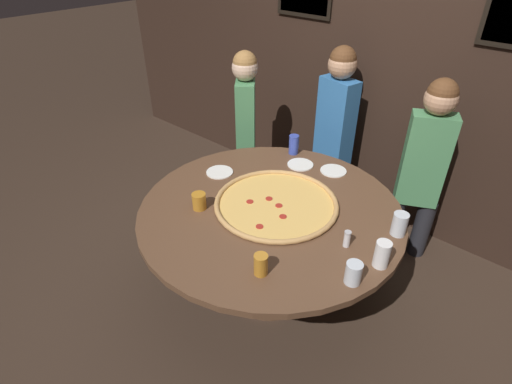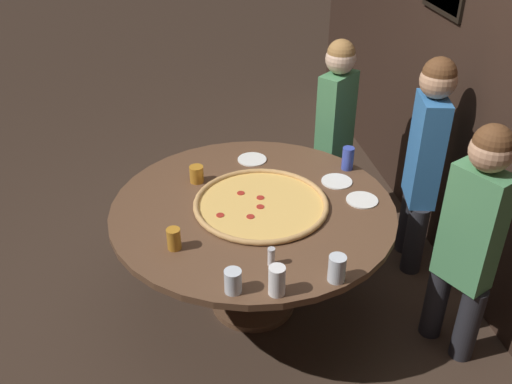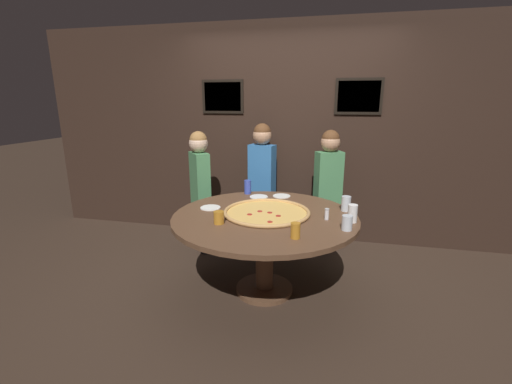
# 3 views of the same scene
# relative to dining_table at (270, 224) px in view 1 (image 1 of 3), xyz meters

# --- Properties ---
(ground_plane) EXTENTS (24.00, 24.00, 0.00)m
(ground_plane) POSITION_rel_dining_table_xyz_m (0.00, 0.00, -0.61)
(ground_plane) COLOR #38281E
(back_wall) EXTENTS (6.40, 0.08, 2.60)m
(back_wall) POSITION_rel_dining_table_xyz_m (0.00, 1.41, 0.69)
(back_wall) COLOR black
(back_wall) RESTS_ON ground_plane
(dining_table) EXTENTS (1.61, 1.61, 0.74)m
(dining_table) POSITION_rel_dining_table_xyz_m (0.00, 0.00, 0.00)
(dining_table) COLOR brown
(dining_table) RESTS_ON ground_plane
(giant_pizza) EXTENTS (0.77, 0.77, 0.03)m
(giant_pizza) POSITION_rel_dining_table_xyz_m (0.01, 0.04, 0.14)
(giant_pizza) COLOR #EAB75B
(giant_pizza) RESTS_ON dining_table
(drink_cup_far_left) EXTENTS (0.07, 0.07, 0.12)m
(drink_cup_far_left) POSITION_rel_dining_table_xyz_m (0.31, -0.46, 0.19)
(drink_cup_far_left) COLOR #BC7A23
(drink_cup_far_left) RESTS_ON dining_table
(drink_cup_centre_back) EXTENTS (0.08, 0.08, 0.12)m
(drink_cup_centre_back) POSITION_rel_dining_table_xyz_m (0.68, -0.21, 0.19)
(drink_cup_centre_back) COLOR silver
(drink_cup_centre_back) RESTS_ON dining_table
(drink_cup_front_edge) EXTENTS (0.08, 0.08, 0.14)m
(drink_cup_front_edge) POSITION_rel_dining_table_xyz_m (0.69, 0.28, 0.19)
(drink_cup_front_edge) COLOR silver
(drink_cup_front_edge) RESTS_ON dining_table
(drink_cup_beside_pizza) EXTENTS (0.09, 0.09, 0.10)m
(drink_cup_beside_pizza) POSITION_rel_dining_table_xyz_m (-0.32, -0.29, 0.18)
(drink_cup_beside_pizza) COLOR #BC7A23
(drink_cup_beside_pizza) RESTS_ON dining_table
(drink_cup_far_right) EXTENTS (0.08, 0.08, 0.15)m
(drink_cup_far_right) POSITION_rel_dining_table_xyz_m (0.73, -0.02, 0.20)
(drink_cup_far_right) COLOR white
(drink_cup_far_right) RESTS_ON dining_table
(drink_cup_by_shaker) EXTENTS (0.07, 0.07, 0.15)m
(drink_cup_by_shaker) POSITION_rel_dining_table_xyz_m (-0.32, 0.65, 0.20)
(drink_cup_by_shaker) COLOR #384CB7
(drink_cup_by_shaker) RESTS_ON dining_table
(white_plate_near_front) EXTENTS (0.19, 0.19, 0.01)m
(white_plate_near_front) POSITION_rel_dining_table_xyz_m (-0.17, 0.54, 0.13)
(white_plate_near_front) COLOR white
(white_plate_near_front) RESTS_ON dining_table
(white_plate_left_side) EXTENTS (0.19, 0.19, 0.01)m
(white_plate_left_side) POSITION_rel_dining_table_xyz_m (-0.53, 0.09, 0.13)
(white_plate_left_side) COLOR white
(white_plate_left_side) RESTS_ON dining_table
(white_plate_beside_cup) EXTENTS (0.18, 0.18, 0.01)m
(white_plate_beside_cup) POSITION_rel_dining_table_xyz_m (0.05, 0.63, 0.13)
(white_plate_beside_cup) COLOR white
(white_plate_beside_cup) RESTS_ON dining_table
(condiment_shaker) EXTENTS (0.04, 0.04, 0.10)m
(condiment_shaker) POSITION_rel_dining_table_xyz_m (0.53, -0.00, 0.18)
(condiment_shaker) COLOR silver
(condiment_shaker) RESTS_ON dining_table
(diner_side_right) EXTENTS (0.38, 0.22, 1.45)m
(diner_side_right) POSITION_rel_dining_table_xyz_m (-0.26, 1.14, 0.21)
(diner_side_right) COLOR #232328
(diner_side_right) RESTS_ON ground_plane
(diner_side_left) EXTENTS (0.32, 0.34, 1.38)m
(diner_side_left) POSITION_rel_dining_table_xyz_m (-0.89, 0.75, 0.17)
(diner_side_left) COLOR #232328
(diner_side_left) RESTS_ON ground_plane
(diner_far_right) EXTENTS (0.37, 0.27, 1.40)m
(diner_far_right) POSITION_rel_dining_table_xyz_m (0.52, 1.05, 0.18)
(diner_far_right) COLOR #232328
(diner_far_right) RESTS_ON ground_plane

